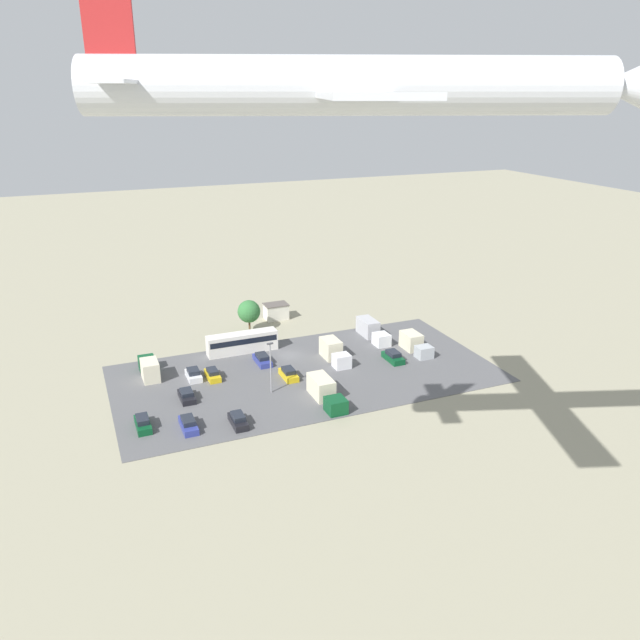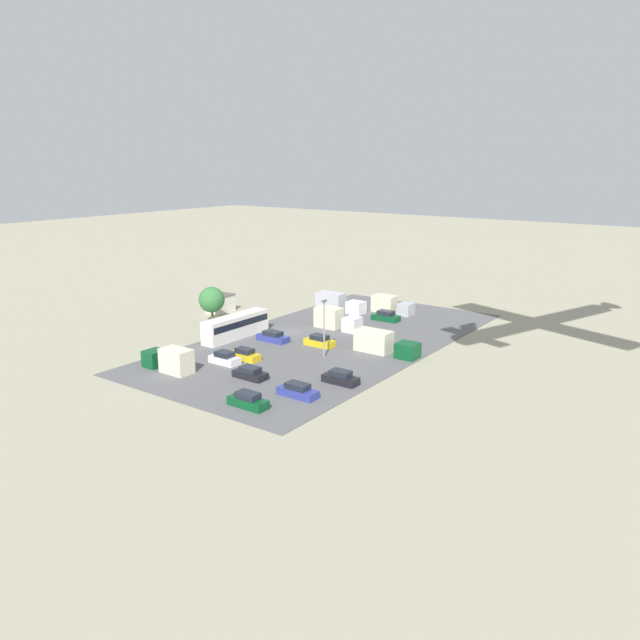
{
  "view_description": "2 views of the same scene",
  "coord_description": "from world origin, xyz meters",
  "px_view_note": "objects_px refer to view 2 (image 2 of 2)",
  "views": [
    {
      "loc": [
        31.39,
        88.95,
        40.85
      ],
      "look_at": [
        6.13,
        27.96,
        16.62
      ],
      "focal_mm": 35.0,
      "sensor_mm": 36.0,
      "label": 1
    },
    {
      "loc": [
        70.56,
        56.75,
        25.09
      ],
      "look_at": [
        5.12,
        9.62,
        4.46
      ],
      "focal_mm": 35.0,
      "sensor_mm": 36.0,
      "label": 2
    }
  ],
  "objects_px": {
    "parked_car_1": "(273,337)",
    "parked_car_2": "(245,355)",
    "parked_car_8": "(320,341)",
    "parked_truck_3": "(383,343)",
    "parked_car_6": "(386,316)",
    "parked_car_3": "(298,391)",
    "parked_car_7": "(225,358)",
    "parked_truck_4": "(390,305)",
    "bus": "(236,326)",
    "parked_truck_1": "(338,303)",
    "parked_truck_0": "(335,319)",
    "parked_car_4": "(248,401)",
    "parked_truck_2": "(170,360)",
    "parked_car_5": "(250,373)",
    "shed_building": "(220,303)",
    "parked_car_0": "(341,378)"
  },
  "relations": [
    {
      "from": "parked_car_1",
      "to": "parked_car_2",
      "type": "distance_m",
      "value": 9.01
    },
    {
      "from": "parked_car_8",
      "to": "parked_truck_3",
      "type": "xyz_separation_m",
      "value": [
        -2.26,
        8.85,
        0.67
      ]
    },
    {
      "from": "parked_car_6",
      "to": "parked_car_8",
      "type": "height_order",
      "value": "parked_car_6"
    },
    {
      "from": "parked_car_1",
      "to": "parked_car_3",
      "type": "relative_size",
      "value": 1.02
    },
    {
      "from": "parked_car_7",
      "to": "parked_truck_4",
      "type": "height_order",
      "value": "parked_truck_4"
    },
    {
      "from": "parked_car_1",
      "to": "parked_car_7",
      "type": "distance_m",
      "value": 11.44
    },
    {
      "from": "parked_car_6",
      "to": "parked_truck_3",
      "type": "distance_m",
      "value": 17.65
    },
    {
      "from": "bus",
      "to": "parked_truck_1",
      "type": "relative_size",
      "value": 1.3
    },
    {
      "from": "parked_car_3",
      "to": "parked_truck_4",
      "type": "bearing_deg",
      "value": -164.54
    },
    {
      "from": "bus",
      "to": "parked_truck_0",
      "type": "relative_size",
      "value": 1.58
    },
    {
      "from": "parked_car_2",
      "to": "parked_car_4",
      "type": "xyz_separation_m",
      "value": [
        11.76,
        11.21,
        0.05
      ]
    },
    {
      "from": "parked_car_8",
      "to": "parked_truck_1",
      "type": "height_order",
      "value": "parked_truck_1"
    },
    {
      "from": "parked_car_4",
      "to": "parked_truck_2",
      "type": "height_order",
      "value": "parked_truck_2"
    },
    {
      "from": "parked_car_2",
      "to": "parked_car_5",
      "type": "relative_size",
      "value": 0.99
    },
    {
      "from": "shed_building",
      "to": "parked_car_7",
      "type": "bearing_deg",
      "value": 45.61
    },
    {
      "from": "parked_car_3",
      "to": "shed_building",
      "type": "bearing_deg",
      "value": -124.1
    },
    {
      "from": "parked_car_2",
      "to": "parked_car_5",
      "type": "distance_m",
      "value": 7.35
    },
    {
      "from": "parked_truck_1",
      "to": "parked_truck_2",
      "type": "xyz_separation_m",
      "value": [
        38.42,
        1.29,
        0.02
      ]
    },
    {
      "from": "parked_car_1",
      "to": "parked_car_3",
      "type": "bearing_deg",
      "value": -133.01
    },
    {
      "from": "parked_car_1",
      "to": "parked_truck_1",
      "type": "bearing_deg",
      "value": 8.37
    },
    {
      "from": "bus",
      "to": "parked_car_5",
      "type": "distance_m",
      "value": 18.03
    },
    {
      "from": "parked_truck_2",
      "to": "bus",
      "type": "bearing_deg",
      "value": 13.49
    },
    {
      "from": "bus",
      "to": "parked_car_0",
      "type": "xyz_separation_m",
      "value": [
        7.15,
        23.18,
        -1.15
      ]
    },
    {
      "from": "shed_building",
      "to": "parked_truck_2",
      "type": "height_order",
      "value": "parked_truck_2"
    },
    {
      "from": "parked_car_0",
      "to": "parked_car_6",
      "type": "relative_size",
      "value": 0.96
    },
    {
      "from": "parked_car_8",
      "to": "parked_car_2",
      "type": "bearing_deg",
      "value": 158.22
    },
    {
      "from": "parked_car_3",
      "to": "parked_car_8",
      "type": "distance_m",
      "value": 19.43
    },
    {
      "from": "parked_car_8",
      "to": "parked_truck_0",
      "type": "xyz_separation_m",
      "value": [
        -9.0,
        -3.49,
        0.77
      ]
    },
    {
      "from": "bus",
      "to": "parked_truck_0",
      "type": "height_order",
      "value": "bus"
    },
    {
      "from": "parked_car_2",
      "to": "parked_truck_4",
      "type": "bearing_deg",
      "value": 175.69
    },
    {
      "from": "bus",
      "to": "parked_car_6",
      "type": "xyz_separation_m",
      "value": [
        -21.45,
        12.73,
        -1.12
      ]
    },
    {
      "from": "parked_truck_0",
      "to": "parked_truck_4",
      "type": "relative_size",
      "value": 1.03
    },
    {
      "from": "parked_car_1",
      "to": "parked_car_8",
      "type": "distance_m",
      "value": 7.06
    },
    {
      "from": "parked_car_5",
      "to": "parked_truck_3",
      "type": "bearing_deg",
      "value": 156.69
    },
    {
      "from": "parked_car_0",
      "to": "parked_car_7",
      "type": "distance_m",
      "value": 16.29
    },
    {
      "from": "parked_truck_3",
      "to": "parked_car_4",
      "type": "bearing_deg",
      "value": -4.41
    },
    {
      "from": "parked_car_4",
      "to": "parked_car_7",
      "type": "height_order",
      "value": "parked_car_4"
    },
    {
      "from": "parked_car_1",
      "to": "parked_car_3",
      "type": "xyz_separation_m",
      "value": [
        15.03,
        16.11,
        0.01
      ]
    },
    {
      "from": "parked_car_1",
      "to": "parked_car_6",
      "type": "height_order",
      "value": "parked_car_6"
    },
    {
      "from": "shed_building",
      "to": "parked_car_0",
      "type": "distance_m",
      "value": 40.62
    },
    {
      "from": "shed_building",
      "to": "parked_truck_0",
      "type": "xyz_separation_m",
      "value": [
        -2.27,
        22.27,
        0.01
      ]
    },
    {
      "from": "parked_car_1",
      "to": "parked_car_3",
      "type": "height_order",
      "value": "parked_car_3"
    },
    {
      "from": "parked_car_7",
      "to": "parked_car_8",
      "type": "height_order",
      "value": "parked_car_7"
    },
    {
      "from": "bus",
      "to": "parked_car_3",
      "type": "bearing_deg",
      "value": -31.58
    },
    {
      "from": "parked_car_0",
      "to": "parked_car_6",
      "type": "bearing_deg",
      "value": 20.07
    },
    {
      "from": "parked_car_0",
      "to": "parked_truck_0",
      "type": "xyz_separation_m",
      "value": [
        -19.87,
        -14.34,
        0.77
      ]
    },
    {
      "from": "parked_car_1",
      "to": "parked_car_5",
      "type": "relative_size",
      "value": 1.12
    },
    {
      "from": "bus",
      "to": "parked_car_7",
      "type": "xyz_separation_m",
      "value": [
        9.63,
        7.08,
        -1.15
      ]
    },
    {
      "from": "parked_car_4",
      "to": "parked_truck_1",
      "type": "bearing_deg",
      "value": -157.93
    },
    {
      "from": "parked_car_2",
      "to": "parked_car_7",
      "type": "distance_m",
      "value": 2.86
    }
  ]
}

